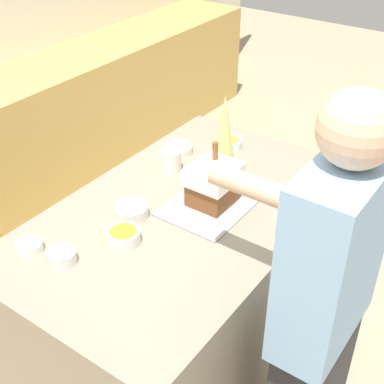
{
  "coord_description": "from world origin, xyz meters",
  "views": [
    {
      "loc": [
        -1.45,
        -1.07,
        2.22
      ],
      "look_at": [
        0.06,
        0.0,
        0.99
      ],
      "focal_mm": 50.0,
      "sensor_mm": 36.0,
      "label": 1
    }
  ],
  "objects_px": {
    "gingerbread_house": "(213,183)",
    "candy_bowl_far_left": "(131,210)",
    "baking_tray": "(213,202)",
    "candy_bowl_beside_tree": "(62,257)",
    "mug": "(171,160)",
    "candy_bowl_far_right": "(124,236)",
    "candy_bowl_front_corner": "(179,148)",
    "candy_bowl_near_tray_right": "(230,143)",
    "person": "(320,318)",
    "candy_bowl_behind_tray": "(30,246)",
    "decorative_tree": "(224,138)"
  },
  "relations": [
    {
      "from": "candy_bowl_beside_tree",
      "to": "gingerbread_house",
      "type": "bearing_deg",
      "value": -20.39
    },
    {
      "from": "candy_bowl_front_corner",
      "to": "candy_bowl_far_right",
      "type": "height_order",
      "value": "candy_bowl_far_right"
    },
    {
      "from": "baking_tray",
      "to": "candy_bowl_beside_tree",
      "type": "xyz_separation_m",
      "value": [
        -0.63,
        0.24,
        0.02
      ]
    },
    {
      "from": "candy_bowl_front_corner",
      "to": "gingerbread_house",
      "type": "bearing_deg",
      "value": -125.76
    },
    {
      "from": "candy_bowl_near_tray_right",
      "to": "mug",
      "type": "bearing_deg",
      "value": 162.85
    },
    {
      "from": "candy_bowl_behind_tray",
      "to": "person",
      "type": "height_order",
      "value": "person"
    },
    {
      "from": "baking_tray",
      "to": "gingerbread_house",
      "type": "distance_m",
      "value": 0.1
    },
    {
      "from": "candy_bowl_far_right",
      "to": "mug",
      "type": "height_order",
      "value": "mug"
    },
    {
      "from": "decorative_tree",
      "to": "candy_bowl_behind_tray",
      "type": "height_order",
      "value": "decorative_tree"
    },
    {
      "from": "decorative_tree",
      "to": "person",
      "type": "xyz_separation_m",
      "value": [
        -0.48,
        -0.7,
        -0.25
      ]
    },
    {
      "from": "candy_bowl_beside_tree",
      "to": "candy_bowl_front_corner",
      "type": "relative_size",
      "value": 0.78
    },
    {
      "from": "gingerbread_house",
      "to": "candy_bowl_near_tray_right",
      "type": "height_order",
      "value": "gingerbread_house"
    },
    {
      "from": "candy_bowl_far_right",
      "to": "candy_bowl_near_tray_right",
      "type": "distance_m",
      "value": 0.88
    },
    {
      "from": "candy_bowl_far_left",
      "to": "person",
      "type": "relative_size",
      "value": 0.08
    },
    {
      "from": "candy_bowl_beside_tree",
      "to": "candy_bowl_front_corner",
      "type": "height_order",
      "value": "candy_bowl_beside_tree"
    },
    {
      "from": "gingerbread_house",
      "to": "mug",
      "type": "relative_size",
      "value": 2.55
    },
    {
      "from": "candy_bowl_near_tray_right",
      "to": "mug",
      "type": "xyz_separation_m",
      "value": [
        -0.35,
        0.11,
        0.03
      ]
    },
    {
      "from": "candy_bowl_beside_tree",
      "to": "candy_bowl_behind_tray",
      "type": "relative_size",
      "value": 1.04
    },
    {
      "from": "candy_bowl_far_left",
      "to": "mug",
      "type": "relative_size",
      "value": 1.42
    },
    {
      "from": "gingerbread_house",
      "to": "candy_bowl_far_left",
      "type": "xyz_separation_m",
      "value": [
        -0.27,
        0.22,
        -0.07
      ]
    },
    {
      "from": "candy_bowl_far_right",
      "to": "candy_bowl_far_left",
      "type": "relative_size",
      "value": 0.92
    },
    {
      "from": "candy_bowl_beside_tree",
      "to": "mug",
      "type": "xyz_separation_m",
      "value": [
        0.75,
        0.08,
        0.02
      ]
    },
    {
      "from": "decorative_tree",
      "to": "mug",
      "type": "relative_size",
      "value": 4.11
    },
    {
      "from": "candy_bowl_near_tray_right",
      "to": "candy_bowl_far_left",
      "type": "xyz_separation_m",
      "value": [
        -0.73,
        0.01,
        0.01
      ]
    },
    {
      "from": "candy_bowl_front_corner",
      "to": "candy_bowl_beside_tree",
      "type": "bearing_deg",
      "value": -171.03
    },
    {
      "from": "gingerbread_house",
      "to": "candy_bowl_front_corner",
      "type": "distance_m",
      "value": 0.47
    },
    {
      "from": "gingerbread_house",
      "to": "candy_bowl_near_tray_right",
      "type": "distance_m",
      "value": 0.51
    },
    {
      "from": "mug",
      "to": "person",
      "type": "xyz_separation_m",
      "value": [
        -0.41,
        -0.94,
        -0.1
      ]
    },
    {
      "from": "baking_tray",
      "to": "mug",
      "type": "distance_m",
      "value": 0.34
    },
    {
      "from": "candy_bowl_front_corner",
      "to": "candy_bowl_far_right",
      "type": "bearing_deg",
      "value": -160.36
    },
    {
      "from": "candy_bowl_near_tray_right",
      "to": "gingerbread_house",
      "type": "bearing_deg",
      "value": -156.02
    },
    {
      "from": "candy_bowl_front_corner",
      "to": "candy_bowl_near_tray_right",
      "type": "height_order",
      "value": "candy_bowl_near_tray_right"
    },
    {
      "from": "candy_bowl_behind_tray",
      "to": "candy_bowl_beside_tree",
      "type": "bearing_deg",
      "value": -81.17
    },
    {
      "from": "candy_bowl_behind_tray",
      "to": "mug",
      "type": "height_order",
      "value": "mug"
    },
    {
      "from": "baking_tray",
      "to": "candy_bowl_behind_tray",
      "type": "bearing_deg",
      "value": 149.54
    },
    {
      "from": "decorative_tree",
      "to": "candy_bowl_beside_tree",
      "type": "height_order",
      "value": "decorative_tree"
    },
    {
      "from": "candy_bowl_near_tray_right",
      "to": "mug",
      "type": "relative_size",
      "value": 1.21
    },
    {
      "from": "candy_bowl_beside_tree",
      "to": "candy_bowl_near_tray_right",
      "type": "height_order",
      "value": "candy_bowl_beside_tree"
    },
    {
      "from": "candy_bowl_behind_tray",
      "to": "candy_bowl_near_tray_right",
      "type": "height_order",
      "value": "candy_bowl_near_tray_right"
    },
    {
      "from": "candy_bowl_near_tray_right",
      "to": "person",
      "type": "height_order",
      "value": "person"
    },
    {
      "from": "gingerbread_house",
      "to": "person",
      "type": "bearing_deg",
      "value": -114.93
    },
    {
      "from": "candy_bowl_behind_tray",
      "to": "candy_bowl_far_right",
      "type": "height_order",
      "value": "candy_bowl_far_right"
    },
    {
      "from": "candy_bowl_behind_tray",
      "to": "candy_bowl_far_right",
      "type": "xyz_separation_m",
      "value": [
        0.24,
        -0.25,
        0.01
      ]
    },
    {
      "from": "candy_bowl_front_corner",
      "to": "candy_bowl_near_tray_right",
      "type": "relative_size",
      "value": 1.1
    },
    {
      "from": "decorative_tree",
      "to": "mug",
      "type": "distance_m",
      "value": 0.29
    },
    {
      "from": "candy_bowl_behind_tray",
      "to": "mug",
      "type": "bearing_deg",
      "value": -5.52
    },
    {
      "from": "baking_tray",
      "to": "candy_bowl_front_corner",
      "type": "xyz_separation_m",
      "value": [
        0.27,
        0.38,
        0.02
      ]
    },
    {
      "from": "decorative_tree",
      "to": "candy_bowl_far_right",
      "type": "bearing_deg",
      "value": 174.46
    },
    {
      "from": "candy_bowl_front_corner",
      "to": "person",
      "type": "height_order",
      "value": "person"
    },
    {
      "from": "baking_tray",
      "to": "mug",
      "type": "relative_size",
      "value": 4.5
    }
  ]
}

